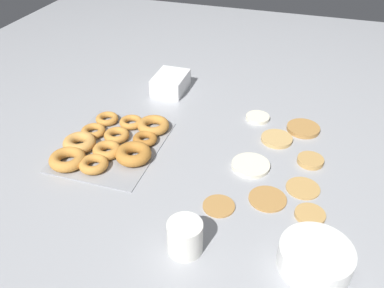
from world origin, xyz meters
TOP-DOWN VIEW (x-y plane):
  - ground_plane at (0.00, 0.00)m, footprint 3.00×3.00m
  - pancake_0 at (0.18, 0.13)m, footprint 0.11×0.11m
  - pancake_1 at (-0.03, 0.23)m, footprint 0.08×0.08m
  - pancake_2 at (-0.21, 0.19)m, footprint 0.11×0.11m
  - pancake_3 at (0.05, 0.06)m, footprint 0.12×0.12m
  - pancake_4 at (-0.24, 0.03)m, footprint 0.09×0.09m
  - pancake_5 at (0.10, 0.22)m, footprint 0.10×0.10m
  - pancake_6 at (0.24, 0.01)m, footprint 0.09×0.09m
  - pancake_7 at (-0.12, 0.11)m, footprint 0.10×0.10m
  - pancake_8 at (0.21, 0.25)m, footprint 0.08×0.08m
  - donut_tray at (0.09, -0.40)m, footprint 0.38×0.30m
  - batter_bowl at (0.37, 0.27)m, footprint 0.17×0.17m
  - container_stack at (-0.35, -0.35)m, footprint 0.16×0.12m
  - paper_cup at (0.41, -0.03)m, footprint 0.09×0.09m

SIDE VIEW (x-z plane):
  - ground_plane at x=0.00m, z-range 0.00..0.00m
  - pancake_5 at x=0.10m, z-range 0.00..0.01m
  - pancake_6 at x=0.24m, z-range 0.00..0.01m
  - pancake_0 at x=0.18m, z-range 0.00..0.01m
  - pancake_8 at x=0.21m, z-range 0.00..0.01m
  - pancake_3 at x=0.05m, z-range 0.00..0.01m
  - pancake_7 at x=-0.12m, z-range 0.00..0.01m
  - pancake_4 at x=-0.24m, z-range 0.00..0.01m
  - pancake_2 at x=-0.21m, z-range 0.00..0.01m
  - pancake_1 at x=-0.03m, z-range 0.00..0.02m
  - donut_tray at x=0.09m, z-range 0.00..0.04m
  - batter_bowl at x=0.37m, z-range 0.00..0.06m
  - container_stack at x=-0.35m, z-range 0.00..0.07m
  - paper_cup at x=0.41m, z-range 0.00..0.09m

